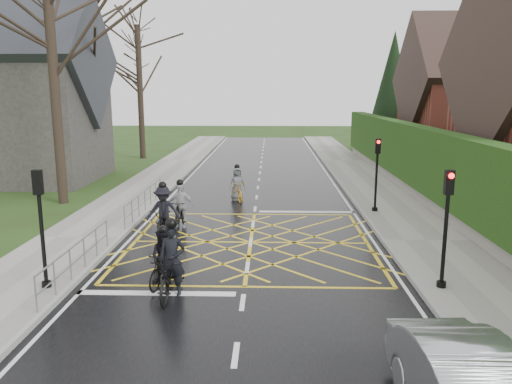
{
  "coord_description": "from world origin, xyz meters",
  "views": [
    {
      "loc": [
        0.66,
        -16.48,
        5.1
      ],
      "look_at": [
        0.12,
        2.38,
        1.3
      ],
      "focal_mm": 35.0,
      "sensor_mm": 36.0,
      "label": 1
    }
  ],
  "objects_px": {
    "cyclist_back": "(163,263)",
    "cyclist_front": "(180,210)",
    "cyclist_mid": "(163,216)",
    "cyclist_lead": "(237,188)",
    "cyclist_rear": "(172,271)"
  },
  "relations": [
    {
      "from": "cyclist_back",
      "to": "cyclist_front",
      "type": "relative_size",
      "value": 0.9
    },
    {
      "from": "cyclist_back",
      "to": "cyclist_mid",
      "type": "distance_m",
      "value": 4.71
    },
    {
      "from": "cyclist_lead",
      "to": "cyclist_back",
      "type": "bearing_deg",
      "value": -114.85
    },
    {
      "from": "cyclist_lead",
      "to": "cyclist_mid",
      "type": "bearing_deg",
      "value": -128.41
    },
    {
      "from": "cyclist_rear",
      "to": "cyclist_mid",
      "type": "height_order",
      "value": "cyclist_rear"
    },
    {
      "from": "cyclist_mid",
      "to": "cyclist_front",
      "type": "xyz_separation_m",
      "value": [
        0.41,
        1.15,
        -0.04
      ]
    },
    {
      "from": "cyclist_rear",
      "to": "cyclist_front",
      "type": "relative_size",
      "value": 1.13
    },
    {
      "from": "cyclist_back",
      "to": "cyclist_mid",
      "type": "relative_size",
      "value": 0.82
    },
    {
      "from": "cyclist_mid",
      "to": "cyclist_front",
      "type": "bearing_deg",
      "value": 68.38
    },
    {
      "from": "cyclist_rear",
      "to": "cyclist_front",
      "type": "height_order",
      "value": "cyclist_rear"
    },
    {
      "from": "cyclist_mid",
      "to": "cyclist_front",
      "type": "relative_size",
      "value": 1.1
    },
    {
      "from": "cyclist_rear",
      "to": "cyclist_back",
      "type": "bearing_deg",
      "value": 120.92
    },
    {
      "from": "cyclist_rear",
      "to": "cyclist_back",
      "type": "distance_m",
      "value": 0.79
    },
    {
      "from": "cyclist_back",
      "to": "cyclist_lead",
      "type": "relative_size",
      "value": 0.9
    },
    {
      "from": "cyclist_mid",
      "to": "cyclist_lead",
      "type": "height_order",
      "value": "cyclist_mid"
    }
  ]
}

